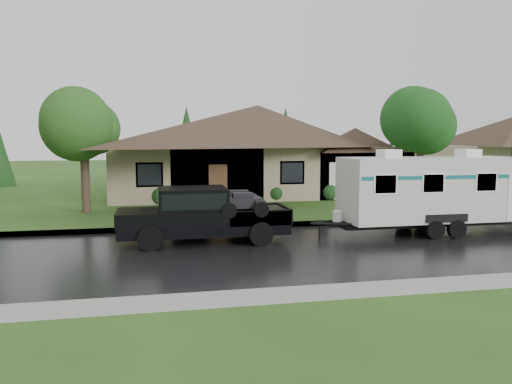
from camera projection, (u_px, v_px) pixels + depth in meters
ground at (283, 237)px, 18.43m from camera, size 140.00×140.00×0.00m
road at (298, 249)px, 16.48m from camera, size 140.00×8.00×0.01m
curb at (269, 225)px, 20.61m from camera, size 140.00×0.50×0.15m
lawn at (225, 192)px, 33.03m from camera, size 140.00×26.00×0.15m
house_main at (263, 139)px, 31.98m from camera, size 19.44×10.80×6.90m
tree_left_green at (83, 126)px, 23.07m from camera, size 3.53×3.53×5.84m
tree_right_green at (421, 125)px, 27.46m from camera, size 3.69×3.69×6.10m
shrub_row at (275, 192)px, 27.82m from camera, size 13.60×1.00×1.00m
pickup_truck at (201, 213)px, 17.41m from camera, size 5.84×2.22×1.95m
travel_trailer at (430, 189)px, 19.11m from camera, size 7.20×2.53×3.23m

